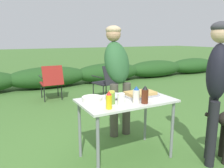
{
  "coord_description": "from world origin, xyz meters",
  "views": [
    {
      "loc": [
        -1.3,
        -2.1,
        1.45
      ],
      "look_at": [
        -0.07,
        0.23,
        0.89
      ],
      "focal_mm": 35.0,
      "sensor_mm": 36.0,
      "label": 1
    }
  ],
  "objects_px": {
    "plate_stack": "(92,99)",
    "standing_person_with_beanie": "(117,68)",
    "paper_cup_stack": "(121,99)",
    "camp_chair_near_hedge": "(52,81)",
    "mustard_bottle": "(109,100)",
    "mayo_bottle": "(136,95)",
    "camp_chair_green_behind_table": "(108,80)",
    "relish_jar": "(112,97)",
    "food_tray": "(140,94)",
    "folding_table": "(126,106)",
    "standing_person_in_gray_fleece": "(217,77)",
    "bbq_sauce_bottle": "(145,95)",
    "mixing_bowl": "(113,96)"
  },
  "relations": [
    {
      "from": "standing_person_with_beanie",
      "to": "camp_chair_near_hedge",
      "type": "height_order",
      "value": "standing_person_with_beanie"
    },
    {
      "from": "mixing_bowl",
      "to": "folding_table",
      "type": "bearing_deg",
      "value": -39.7
    },
    {
      "from": "relish_jar",
      "to": "camp_chair_green_behind_table",
      "type": "height_order",
      "value": "relish_jar"
    },
    {
      "from": "camp_chair_green_behind_table",
      "to": "relish_jar",
      "type": "bearing_deg",
      "value": -127.85
    },
    {
      "from": "mustard_bottle",
      "to": "food_tray",
      "type": "bearing_deg",
      "value": 25.03
    },
    {
      "from": "bbq_sauce_bottle",
      "to": "camp_chair_green_behind_table",
      "type": "distance_m",
      "value": 2.82
    },
    {
      "from": "relish_jar",
      "to": "mayo_bottle",
      "type": "distance_m",
      "value": 0.27
    },
    {
      "from": "paper_cup_stack",
      "to": "camp_chair_near_hedge",
      "type": "bearing_deg",
      "value": 91.09
    },
    {
      "from": "plate_stack",
      "to": "standing_person_in_gray_fleece",
      "type": "xyz_separation_m",
      "value": [
        1.2,
        -0.69,
        0.26
      ]
    },
    {
      "from": "mayo_bottle",
      "to": "paper_cup_stack",
      "type": "bearing_deg",
      "value": 167.42
    },
    {
      "from": "paper_cup_stack",
      "to": "camp_chair_green_behind_table",
      "type": "xyz_separation_m",
      "value": [
        1.12,
        2.57,
        -0.33
      ]
    },
    {
      "from": "paper_cup_stack",
      "to": "standing_person_with_beanie",
      "type": "height_order",
      "value": "standing_person_with_beanie"
    },
    {
      "from": "plate_stack",
      "to": "camp_chair_near_hedge",
      "type": "xyz_separation_m",
      "value": [
        0.17,
        2.87,
        -0.3
      ]
    },
    {
      "from": "camp_chair_green_behind_table",
      "to": "mustard_bottle",
      "type": "bearing_deg",
      "value": -128.56
    },
    {
      "from": "folding_table",
      "to": "food_tray",
      "type": "xyz_separation_m",
      "value": [
        0.24,
        0.05,
        0.1
      ]
    },
    {
      "from": "mayo_bottle",
      "to": "camp_chair_near_hedge",
      "type": "distance_m",
      "value": 3.2
    },
    {
      "from": "standing_person_in_gray_fleece",
      "to": "relish_jar",
      "type": "bearing_deg",
      "value": -66.55
    },
    {
      "from": "food_tray",
      "to": "relish_jar",
      "type": "xyz_separation_m",
      "value": [
        -0.47,
        -0.12,
        0.04
      ]
    },
    {
      "from": "paper_cup_stack",
      "to": "camp_chair_near_hedge",
      "type": "height_order",
      "value": "paper_cup_stack"
    },
    {
      "from": "food_tray",
      "to": "mustard_bottle",
      "type": "xyz_separation_m",
      "value": [
        -0.58,
        -0.27,
        0.06
      ]
    },
    {
      "from": "food_tray",
      "to": "camp_chair_near_hedge",
      "type": "bearing_deg",
      "value": 98.64
    },
    {
      "from": "mixing_bowl",
      "to": "paper_cup_stack",
      "type": "xyz_separation_m",
      "value": [
        -0.03,
        -0.23,
        0.02
      ]
    },
    {
      "from": "bbq_sauce_bottle",
      "to": "camp_chair_green_behind_table",
      "type": "bearing_deg",
      "value": 71.79
    },
    {
      "from": "plate_stack",
      "to": "standing_person_with_beanie",
      "type": "bearing_deg",
      "value": 41.43
    },
    {
      "from": "folding_table",
      "to": "relish_jar",
      "type": "xyz_separation_m",
      "value": [
        -0.23,
        -0.07,
        0.15
      ]
    },
    {
      "from": "paper_cup_stack",
      "to": "bbq_sauce_bottle",
      "type": "distance_m",
      "value": 0.27
    },
    {
      "from": "mustard_bottle",
      "to": "mayo_bottle",
      "type": "bearing_deg",
      "value": 6.52
    },
    {
      "from": "mixing_bowl",
      "to": "food_tray",
      "type": "bearing_deg",
      "value": -6.87
    },
    {
      "from": "standing_person_with_beanie",
      "to": "standing_person_in_gray_fleece",
      "type": "bearing_deg",
      "value": -63.72
    },
    {
      "from": "mixing_bowl",
      "to": "camp_chair_green_behind_table",
      "type": "xyz_separation_m",
      "value": [
        1.09,
        2.34,
        -0.31
      ]
    },
    {
      "from": "camp_chair_green_behind_table",
      "to": "mixing_bowl",
      "type": "bearing_deg",
      "value": -127.27
    },
    {
      "from": "standing_person_in_gray_fleece",
      "to": "camp_chair_green_behind_table",
      "type": "bearing_deg",
      "value": -134.62
    },
    {
      "from": "folding_table",
      "to": "camp_chair_near_hedge",
      "type": "height_order",
      "value": "camp_chair_near_hedge"
    },
    {
      "from": "plate_stack",
      "to": "paper_cup_stack",
      "type": "relative_size",
      "value": 1.93
    },
    {
      "from": "plate_stack",
      "to": "mustard_bottle",
      "type": "relative_size",
      "value": 1.27
    },
    {
      "from": "paper_cup_stack",
      "to": "standing_person_with_beanie",
      "type": "relative_size",
      "value": 0.07
    },
    {
      "from": "plate_stack",
      "to": "relish_jar",
      "type": "relative_size",
      "value": 1.63
    },
    {
      "from": "camp_chair_green_behind_table",
      "to": "bbq_sauce_bottle",
      "type": "bearing_deg",
      "value": -120.41
    },
    {
      "from": "camp_chair_near_hedge",
      "to": "food_tray",
      "type": "bearing_deg",
      "value": -80.3
    },
    {
      "from": "folding_table",
      "to": "camp_chair_near_hedge",
      "type": "relative_size",
      "value": 1.32
    },
    {
      "from": "standing_person_in_gray_fleece",
      "to": "mustard_bottle",
      "type": "bearing_deg",
      "value": -58.14
    },
    {
      "from": "camp_chair_green_behind_table",
      "to": "folding_table",
      "type": "bearing_deg",
      "value": -124.04
    },
    {
      "from": "mayo_bottle",
      "to": "plate_stack",
      "type": "bearing_deg",
      "value": 142.24
    },
    {
      "from": "plate_stack",
      "to": "standing_person_with_beanie",
      "type": "distance_m",
      "value": 0.89
    },
    {
      "from": "mayo_bottle",
      "to": "standing_person_with_beanie",
      "type": "distance_m",
      "value": 0.92
    },
    {
      "from": "relish_jar",
      "to": "mayo_bottle",
      "type": "height_order",
      "value": "mayo_bottle"
    },
    {
      "from": "mixing_bowl",
      "to": "bbq_sauce_bottle",
      "type": "distance_m",
      "value": 0.39
    },
    {
      "from": "mustard_bottle",
      "to": "camp_chair_near_hedge",
      "type": "xyz_separation_m",
      "value": [
        0.13,
        3.21,
        -0.36
      ]
    },
    {
      "from": "standing_person_in_gray_fleece",
      "to": "standing_person_with_beanie",
      "type": "bearing_deg",
      "value": -107.7
    },
    {
      "from": "mixing_bowl",
      "to": "paper_cup_stack",
      "type": "distance_m",
      "value": 0.24
    }
  ]
}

